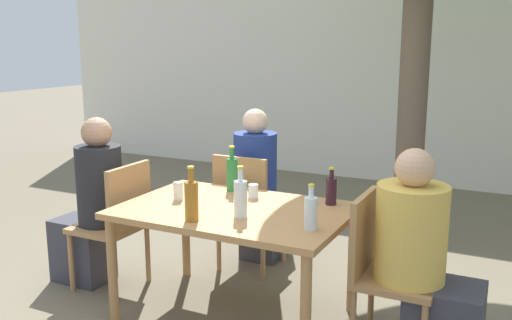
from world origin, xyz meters
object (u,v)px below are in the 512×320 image
at_px(amber_bottle_1, 191,200).
at_px(green_bottle_2, 232,173).
at_px(patio_chair_2, 247,205).
at_px(wine_bottle_0, 331,190).
at_px(person_seated_1, 425,269).
at_px(drinking_glass_0, 178,191).
at_px(person_seated_0, 92,211).
at_px(water_bottle_4, 311,212).
at_px(person_seated_2, 260,194).
at_px(dining_table_front, 235,220).
at_px(patio_chair_1, 382,265).
at_px(water_bottle_3, 241,198).
at_px(patio_chair_0, 118,219).
at_px(drinking_glass_1, 254,191).

relative_size(amber_bottle_1, green_bottle_2, 1.02).
bearing_deg(patio_chair_2, wine_bottle_0, 155.39).
height_order(person_seated_1, amber_bottle_1, person_seated_1).
height_order(amber_bottle_1, drinking_glass_0, amber_bottle_1).
height_order(patio_chair_2, person_seated_0, person_seated_0).
relative_size(green_bottle_2, drinking_glass_0, 2.65).
bearing_deg(water_bottle_4, drinking_glass_0, 169.78).
bearing_deg(drinking_glass_0, person_seated_2, 81.65).
relative_size(person_seated_0, water_bottle_4, 4.77).
distance_m(person_seated_1, green_bottle_2, 1.47).
bearing_deg(drinking_glass_0, dining_table_front, -0.50).
xyz_separation_m(dining_table_front, wine_bottle_0, (0.51, 0.34, 0.17)).
xyz_separation_m(patio_chair_1, person_seated_0, (-2.12, -0.00, 0.03)).
relative_size(water_bottle_4, drinking_glass_0, 2.16).
relative_size(wine_bottle_0, water_bottle_3, 0.78).
xyz_separation_m(person_seated_1, drinking_glass_0, (-1.59, 0.00, 0.24)).
height_order(patio_chair_0, person_seated_1, person_seated_1).
relative_size(patio_chair_0, water_bottle_3, 2.97).
bearing_deg(water_bottle_3, amber_bottle_1, -139.83).
xyz_separation_m(patio_chair_2, water_bottle_3, (0.41, -0.86, 0.32)).
bearing_deg(person_seated_2, water_bottle_4, 127.52).
relative_size(person_seated_2, drinking_glass_0, 10.42).
height_order(amber_bottle_1, drinking_glass_1, amber_bottle_1).
relative_size(patio_chair_1, patio_chair_2, 1.00).
relative_size(person_seated_0, drinking_glass_0, 10.33).
bearing_deg(wine_bottle_0, patio_chair_0, -166.74).
height_order(patio_chair_2, person_seated_1, person_seated_1).
distance_m(green_bottle_2, drinking_glass_0, 0.42).
distance_m(green_bottle_2, water_bottle_4, 0.96).
height_order(water_bottle_4, drinking_glass_0, water_bottle_4).
bearing_deg(wine_bottle_0, water_bottle_3, -128.36).
height_order(patio_chair_1, person_seated_1, person_seated_1).
bearing_deg(dining_table_front, patio_chair_0, 180.00).
relative_size(wine_bottle_0, water_bottle_4, 0.93).
bearing_deg(green_bottle_2, patio_chair_2, 100.94).
xyz_separation_m(patio_chair_0, patio_chair_1, (1.88, 0.00, 0.00)).
xyz_separation_m(wine_bottle_0, drinking_glass_1, (-0.51, -0.08, -0.05)).
xyz_separation_m(dining_table_front, drinking_glass_1, (0.00, 0.26, 0.12)).
bearing_deg(patio_chair_0, person_seated_2, 145.06).
relative_size(water_bottle_3, water_bottle_4, 1.19).
xyz_separation_m(patio_chair_0, person_seated_0, (-0.24, -0.00, 0.03)).
bearing_deg(person_seated_0, patio_chair_1, 90.00).
bearing_deg(patio_chair_0, drinking_glass_0, 90.41).
relative_size(dining_table_front, amber_bottle_1, 4.37).
bearing_deg(patio_chair_0, dining_table_front, 90.00).
xyz_separation_m(dining_table_front, patio_chair_2, (-0.28, 0.71, -0.13)).
relative_size(person_seated_0, amber_bottle_1, 3.81).
bearing_deg(person_seated_2, person_seated_0, 46.48).
distance_m(person_seated_2, amber_bottle_1, 1.32).
distance_m(patio_chair_1, person_seated_0, 2.12).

